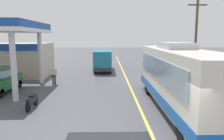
% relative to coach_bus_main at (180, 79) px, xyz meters
% --- Properties ---
extents(ground, '(120.00, 120.00, 0.00)m').
position_rel_coach_bus_main_xyz_m(ground, '(-2.15, 14.18, -1.72)').
color(ground, '#4C4C51').
extents(lane_divider_stripe, '(0.16, 50.00, 0.01)m').
position_rel_coach_bus_main_xyz_m(lane_divider_stripe, '(-2.15, 9.18, -1.72)').
color(lane_divider_stripe, '#D8CC4C').
rests_on(lane_divider_stripe, ground).
extents(coach_bus_main, '(2.60, 11.04, 3.69)m').
position_rel_coach_bus_main_xyz_m(coach_bus_main, '(0.00, 0.00, 0.00)').
color(coach_bus_main, silver).
rests_on(coach_bus_main, ground).
extents(gas_station_roadside, '(9.10, 11.95, 5.10)m').
position_rel_coach_bus_main_xyz_m(gas_station_roadside, '(-13.51, 8.74, 0.91)').
color(gas_station_roadside, '#194799').
rests_on(gas_station_roadside, ground).
extents(car_at_pump, '(1.70, 4.20, 1.82)m').
position_rel_coach_bus_main_xyz_m(car_at_pump, '(-11.78, 4.02, -0.71)').
color(car_at_pump, '#1E602D').
rests_on(car_at_pump, ground).
extents(minibus_opposing_lane, '(2.04, 6.13, 2.44)m').
position_rel_coach_bus_main_xyz_m(minibus_opposing_lane, '(-4.54, 14.32, -0.25)').
color(minibus_opposing_lane, teal).
rests_on(minibus_opposing_lane, ground).
extents(motorcycle_parked_forecourt, '(0.55, 1.80, 0.92)m').
position_rel_coach_bus_main_xyz_m(motorcycle_parked_forecourt, '(-8.25, 0.29, -1.28)').
color(motorcycle_parked_forecourt, black).
rests_on(motorcycle_parked_forecourt, ground).
extents(pedestrian_near_pump, '(0.55, 0.22, 1.66)m').
position_rel_coach_bus_main_xyz_m(pedestrian_near_pump, '(-8.58, 6.80, -0.79)').
color(pedestrian_near_pump, '#33333F').
rests_on(pedestrian_near_pump, ground).
extents(utility_pole_roadside, '(1.80, 0.24, 7.63)m').
position_rel_coach_bus_main_xyz_m(utility_pole_roadside, '(4.61, 9.56, 2.28)').
color(utility_pole_roadside, brown).
rests_on(utility_pole_roadside, ground).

